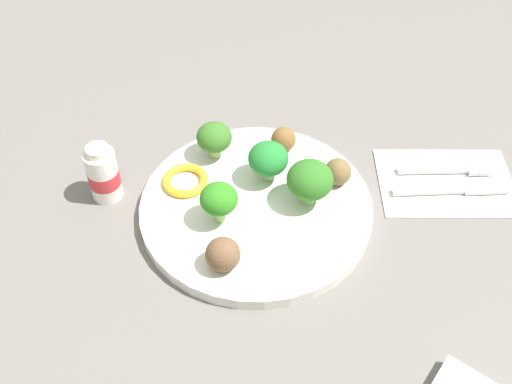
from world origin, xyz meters
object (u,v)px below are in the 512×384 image
Objects in this scene: meatball_near_rim at (223,254)px; yogurt_bottle at (103,174)px; knife at (456,189)px; broccoli_floret_mid_right at (268,159)px; plate at (256,208)px; napkin at (446,182)px; fork at (450,169)px; pepper_ring_far_rim at (185,180)px; broccoli_floret_back_left at (214,138)px; broccoli_floret_back_right at (310,183)px; meatball_back_right at (338,172)px; meatball_far_rim at (283,139)px; broccoli_floret_far_rim at (219,199)px.

yogurt_bottle is (-0.14, 0.13, 0.00)m from meatball_near_rim.
broccoli_floret_mid_right is at bearing 173.83° from knife.
napkin is at bearing 7.93° from plate.
yogurt_bottle is (-0.43, 0.01, 0.03)m from napkin.
fork is 0.83× the size of knife.
meatball_near_rim is at bearing -71.38° from pepper_ring_far_rim.
plate is 5.74× the size of broccoli_floret_back_left.
broccoli_floret_back_right reaches higher than fork.
broccoli_floret_mid_right is at bearing 1.00° from pepper_ring_far_rim.
meatball_near_rim is (-0.14, -0.12, 0.00)m from meatball_back_right.
meatball_far_rim is at bearing 133.57° from meatball_back_right.
knife is at bearing 6.37° from broccoli_floret_back_right.
plate is at bearing -172.07° from napkin.
broccoli_floret_back_right is at bearing -45.46° from broccoli_floret_mid_right.
yogurt_bottle reaches higher than meatball_far_rim.
meatball_far_rim is 0.27× the size of fork.
meatball_back_right is at bearing -46.43° from meatball_far_rim.
broccoli_floret_back_right is 0.40× the size of knife.
broccoli_floret_back_left is 0.30m from napkin.
yogurt_bottle reaches higher than meatball_near_rim.
broccoli_floret_mid_right is at bearing 65.71° from meatball_near_rim.
plate is at bearing -168.48° from fork.
broccoli_floret_back_left is 0.16m from meatball_back_right.
yogurt_bottle is at bearing 178.98° from napkin.
broccoli_floret_far_rim is at bearing -125.87° from meatball_far_rim.
broccoli_floret_back_right is 0.19m from knife.
meatball_far_rim is (-0.02, 0.10, -0.02)m from broccoli_floret_back_right.
knife is at bearing -3.39° from yogurt_bottle.
broccoli_floret_far_rim is 0.31× the size of napkin.
broccoli_floret_mid_right is 1.11× the size of broccoli_floret_back_left.
knife is (0.29, 0.11, -0.03)m from meatball_near_rim.
broccoli_floret_far_rim reaches higher than meatball_back_right.
meatball_near_rim is at bearing -114.87° from plate.
broccoli_floret_back_left is at bearing 166.38° from knife.
broccoli_floret_back_left reaches higher than meatball_far_rim.
meatball_back_right is (0.15, 0.05, -0.02)m from broccoli_floret_far_rim.
broccoli_floret_back_right is (0.05, -0.05, 0.00)m from broccoli_floret_mid_right.
meatball_near_rim is at bearing -141.02° from broccoli_floret_back_right.
broccoli_floret_back_right reaches higher than broccoli_floret_far_rim.
broccoli_floret_back_left is 0.62× the size of yogurt_bottle.
meatball_far_rim is 0.57× the size of pepper_ring_far_rim.
meatball_far_rim reaches higher than pepper_ring_far_rim.
pepper_ring_far_rim is 0.33m from napkin.
broccoli_floret_back_right is at bearing -10.73° from yogurt_bottle.
broccoli_floret_far_rim is at bearing 91.92° from meatball_near_rim.
knife is (0.21, -0.08, -0.02)m from meatball_far_rim.
broccoli_floret_back_right is 1.51× the size of meatball_near_rim.
plate is 0.19m from yogurt_bottle.
meatball_back_right is 0.59× the size of pepper_ring_far_rim.
plate is at bearing 27.68° from broccoli_floret_far_rim.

